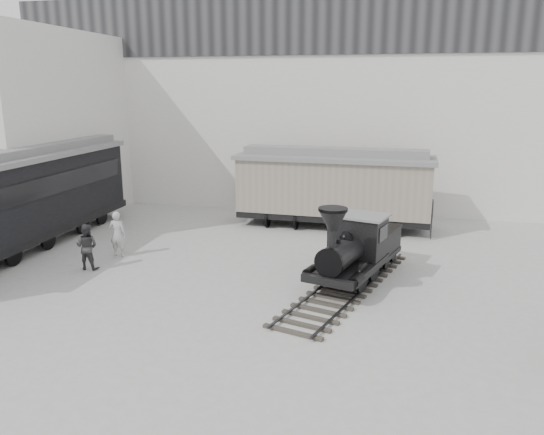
% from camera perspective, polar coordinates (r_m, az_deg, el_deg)
% --- Properties ---
extents(ground, '(90.00, 90.00, 0.00)m').
position_cam_1_polar(ground, '(15.26, -0.72, -11.13)').
color(ground, '#9E9E9B').
extents(north_wall, '(34.00, 2.51, 11.00)m').
position_cam_1_polar(north_wall, '(28.64, 6.24, 11.98)').
color(north_wall, silver).
rests_on(north_wall, ground).
extents(west_pavilion, '(7.00, 12.11, 9.00)m').
position_cam_1_polar(west_pavilion, '(29.41, -24.81, 8.79)').
color(west_pavilion, silver).
rests_on(west_pavilion, ground).
extents(locomotive, '(4.08, 8.33, 2.89)m').
position_cam_1_polar(locomotive, '(18.04, 8.83, -3.68)').
color(locomotive, '#2A2621').
rests_on(locomotive, ground).
extents(boxcar, '(9.25, 3.29, 3.74)m').
position_cam_1_polar(boxcar, '(24.97, 6.64, 3.40)').
color(boxcar, black).
rests_on(boxcar, ground).
extents(passenger_coach, '(3.15, 14.40, 3.85)m').
position_cam_1_polar(passenger_coach, '(23.34, -26.35, 1.73)').
color(passenger_coach, black).
rests_on(passenger_coach, ground).
extents(visitor_a, '(0.66, 0.44, 1.80)m').
position_cam_1_polar(visitor_a, '(21.44, -16.27, -1.71)').
color(visitor_a, '#B8B9B6').
rests_on(visitor_a, ground).
extents(visitor_b, '(0.85, 0.67, 1.69)m').
position_cam_1_polar(visitor_b, '(20.29, -19.29, -2.97)').
color(visitor_b, '#323335').
rests_on(visitor_b, ground).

